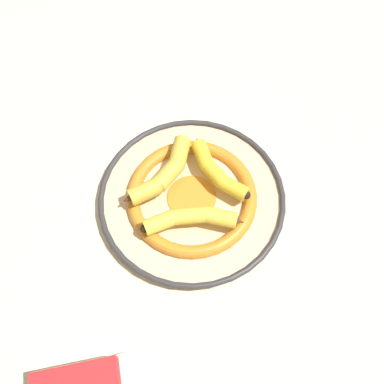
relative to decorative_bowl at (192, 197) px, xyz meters
The scene contains 5 objects.
ground_plane 0.02m from the decorative_bowl, behind, with size 2.80×2.80×0.00m, color beige.
decorative_bowl is the anchor object (origin of this frame).
banana_a 0.07m from the decorative_bowl, 79.22° to the right, with size 0.19×0.08×0.03m.
banana_b 0.07m from the decorative_bowl, 161.00° to the left, with size 0.11×0.18×0.03m.
banana_c 0.07m from the decorative_bowl, 51.29° to the left, with size 0.14×0.13×0.03m.
Camera 1 is at (0.09, -0.39, 0.82)m, focal length 42.00 mm.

